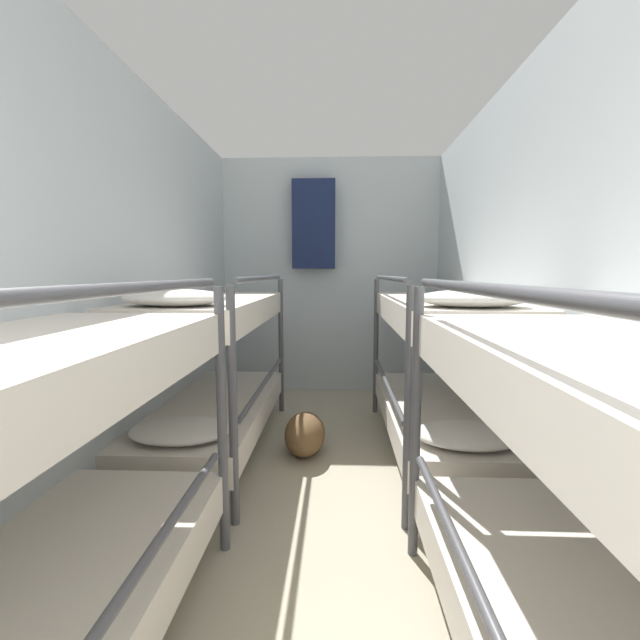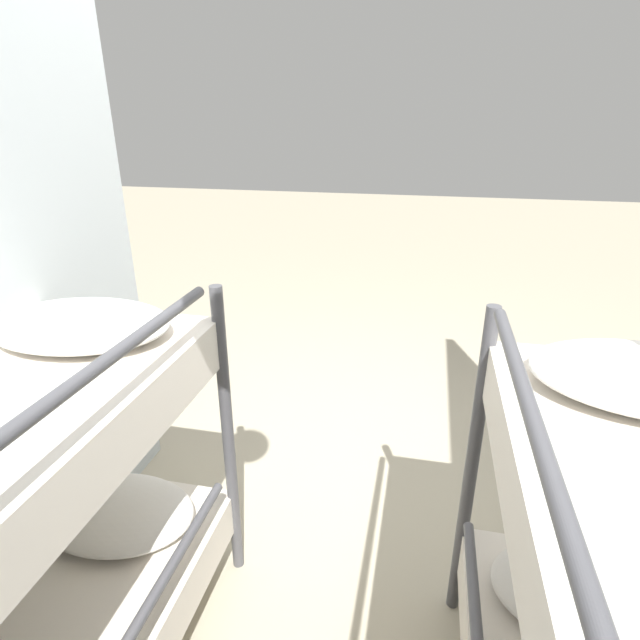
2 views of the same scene
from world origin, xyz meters
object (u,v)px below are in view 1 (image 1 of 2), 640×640
object	(u,v)px
bunk_stack_left_far	(213,363)
bunk_stack_right_far	(440,365)
hanging_coat	(314,225)
duffel_bag	(305,434)

from	to	relation	value
bunk_stack_left_far	bunk_stack_right_far	bearing A→B (deg)	0.00
bunk_stack_left_far	hanging_coat	world-z (taller)	hanging_coat
bunk_stack_right_far	duffel_bag	xyz separation A→B (m)	(-0.92, 0.03, -0.51)
bunk_stack_right_far	hanging_coat	size ratio (longest dim) A/B	2.05
bunk_stack_left_far	duffel_bag	distance (m)	0.82
bunk_stack_right_far	hanging_coat	bearing A→B (deg)	120.81
duffel_bag	hanging_coat	world-z (taller)	hanging_coat
bunk_stack_left_far	duffel_bag	xyz separation A→B (m)	(0.63, 0.03, -0.51)
bunk_stack_right_far	bunk_stack_left_far	bearing A→B (deg)	180.00
bunk_stack_left_far	duffel_bag	bearing A→B (deg)	2.47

